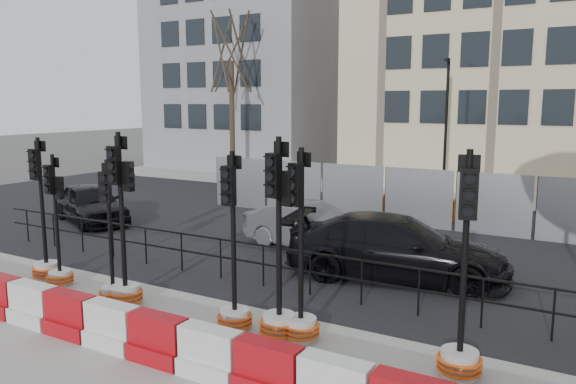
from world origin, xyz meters
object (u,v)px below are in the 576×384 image
Objects in this scene: traffic_signal_h at (461,332)px; car_c at (397,248)px; traffic_signal_d at (124,266)px; car_a at (91,203)px; traffic_signal_a at (45,251)px.

traffic_signal_h is 4.87m from car_c.
traffic_signal_d reaches higher than car_c.
traffic_signal_h is 0.80× the size of car_a.
traffic_signal_a is at bearing 109.62° from car_c.
car_c is (7.24, 4.19, 0.06)m from traffic_signal_a.
traffic_signal_a is 9.70m from traffic_signal_h.
car_c is (-2.46, 4.20, 0.04)m from traffic_signal_h.
traffic_signal_a reaches higher than car_c.
traffic_signal_d is 8.81m from car_a.
traffic_signal_a reaches higher than car_a.
car_a is at bearing 143.63° from traffic_signal_d.
traffic_signal_d reaches higher than traffic_signal_h.
traffic_signal_a is 8.36m from car_c.
traffic_signal_d is 6.23m from car_c.
car_c is at bearing -70.45° from car_a.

